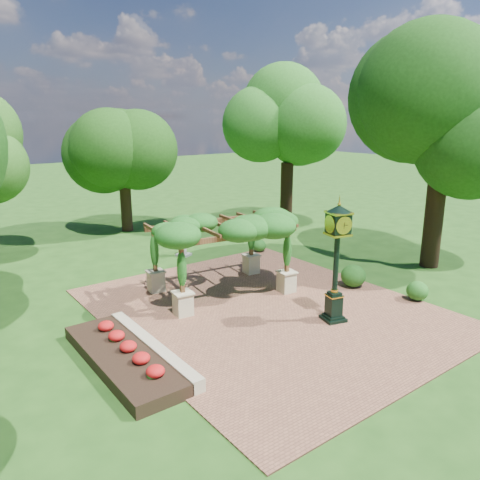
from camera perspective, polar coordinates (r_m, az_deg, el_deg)
ground at (r=15.78m, az=5.54°, el=-9.63°), size 120.00×120.00×0.00m
brick_plaza at (r=16.45m, az=3.18°, el=-8.44°), size 10.00×12.00×0.04m
border_wall at (r=13.72m, az=-10.66°, el=-12.85°), size 0.35×5.00×0.40m
flower_bed at (r=13.42m, az=-14.19°, el=-13.84°), size 1.50×5.00×0.36m
pedestal_clock at (r=15.09m, az=11.71°, el=-1.51°), size 0.94×0.94×3.91m
pergola at (r=17.26m, az=-2.39°, el=1.59°), size 5.27×3.65×3.11m
sundial at (r=22.62m, az=-6.94°, el=-0.76°), size 0.78×0.78×1.09m
shrub_front at (r=18.23m, az=20.81°, el=-5.81°), size 0.92×0.92×0.70m
shrub_mid at (r=18.87m, az=13.65°, el=-4.27°), size 1.20×1.20×0.87m
shrub_back at (r=23.10m, az=2.39°, el=-0.69°), size 0.77×0.77×0.59m
tree_north at (r=27.71m, az=-14.10°, el=10.22°), size 4.13×4.13×6.55m
tree_east_far at (r=27.63m, az=5.95°, el=15.58°), size 4.35×4.35×10.08m
tree_east_near at (r=21.79m, az=23.79°, el=14.60°), size 5.60×5.60×10.01m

